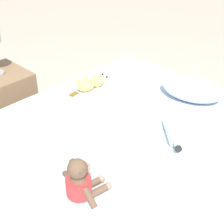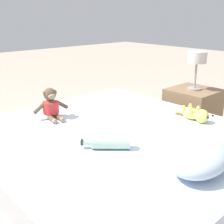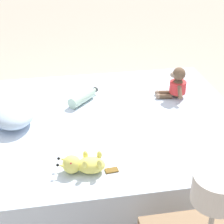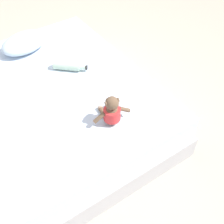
{
  "view_description": "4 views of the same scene",
  "coord_description": "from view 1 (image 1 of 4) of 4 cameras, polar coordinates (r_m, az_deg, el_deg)",
  "views": [
    {
      "loc": [
        1.13,
        -1.27,
        1.64
      ],
      "look_at": [
        -0.07,
        -0.03,
        0.54
      ],
      "focal_mm": 53.89,
      "sensor_mm": 36.0,
      "label": 1
    },
    {
      "loc": [
        1.29,
        1.3,
        1.19
      ],
      "look_at": [
        0.01,
        -0.1,
        0.53
      ],
      "focal_mm": 46.0,
      "sensor_mm": 36.0,
      "label": 2
    },
    {
      "loc": [
        -2.08,
        0.34,
        1.65
      ],
      "look_at": [
        -0.01,
        -0.02,
        0.48
      ],
      "focal_mm": 57.7,
      "sensor_mm": 36.0,
      "label": 3
    },
    {
      "loc": [
        -0.58,
        -1.75,
        2.02
      ],
      "look_at": [
        0.23,
        -0.56,
        0.53
      ],
      "focal_mm": 47.86,
      "sensor_mm": 36.0,
      "label": 4
    }
  ],
  "objects": [
    {
      "name": "ground_plane",
      "position": [
        2.36,
        1.79,
        -11.48
      ],
      "size": [
        16.0,
        16.0,
        0.0
      ],
      "primitive_type": "plane",
      "color": "#B7A893"
    },
    {
      "name": "bed",
      "position": [
        2.22,
        1.88,
        -7.58
      ],
      "size": [
        1.58,
        1.86,
        0.43
      ],
      "color": "#B2B2B7",
      "rests_on": "ground_plane"
    },
    {
      "name": "pillow",
      "position": [
        2.45,
        13.44,
        3.9
      ],
      "size": [
        0.5,
        0.38,
        0.15
      ],
      "color": "silver",
      "rests_on": "bed"
    },
    {
      "name": "plush_monkey",
      "position": [
        1.6,
        -5.36,
        -11.81
      ],
      "size": [
        0.29,
        0.24,
        0.24
      ],
      "color": "brown",
      "rests_on": "bed"
    },
    {
      "name": "plush_yellow_creature",
      "position": [
        2.53,
        -3.62,
        4.96
      ],
      "size": [
        0.13,
        0.33,
        0.1
      ],
      "color": "#EAE066",
      "rests_on": "bed"
    },
    {
      "name": "glass_bottle",
      "position": [
        2.04,
        10.23,
        -3.28
      ],
      "size": [
        0.25,
        0.24,
        0.08
      ],
      "color": "#B2D1B7",
      "rests_on": "bed"
    },
    {
      "name": "nightstand",
      "position": [
        2.91,
        -18.31,
        1.89
      ],
      "size": [
        0.45,
        0.45,
        0.47
      ],
      "color": "#846647",
      "rests_on": "ground_plane"
    }
  ]
}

